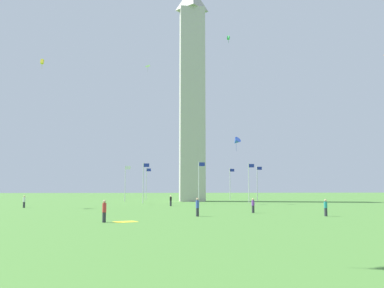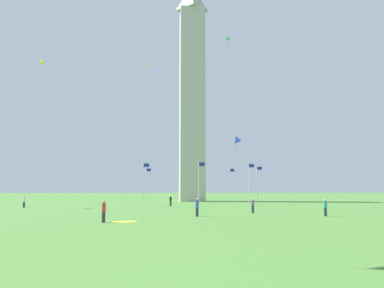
% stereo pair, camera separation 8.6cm
% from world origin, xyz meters
% --- Properties ---
extents(ground_plane, '(260.00, 260.00, 0.00)m').
position_xyz_m(ground_plane, '(0.00, 0.00, 0.00)').
color(ground_plane, '#477A33').
extents(obelisk_monument, '(5.04, 5.04, 45.83)m').
position_xyz_m(obelisk_monument, '(0.00, 0.00, 22.91)').
color(obelisk_monument, '#B7B2A8').
rests_on(obelisk_monument, ground).
extents(flagpole_n, '(1.12, 0.14, 7.20)m').
position_xyz_m(flagpole_n, '(13.60, 0.00, 3.98)').
color(flagpole_n, silver).
rests_on(flagpole_n, ground).
extents(flagpole_ne, '(1.12, 0.14, 7.20)m').
position_xyz_m(flagpole_ne, '(9.64, 9.57, 3.98)').
color(flagpole_ne, silver).
rests_on(flagpole_ne, ground).
extents(flagpole_e, '(1.12, 0.14, 7.20)m').
position_xyz_m(flagpole_e, '(0.07, 13.53, 3.98)').
color(flagpole_e, silver).
rests_on(flagpole_e, ground).
extents(flagpole_se, '(1.12, 0.14, 7.20)m').
position_xyz_m(flagpole_se, '(-9.50, 9.57, 3.98)').
color(flagpole_se, silver).
rests_on(flagpole_se, ground).
extents(flagpole_s, '(1.12, 0.14, 7.20)m').
position_xyz_m(flagpole_s, '(-13.47, 0.00, 3.98)').
color(flagpole_s, silver).
rests_on(flagpole_s, ground).
extents(flagpole_sw, '(1.12, 0.14, 7.20)m').
position_xyz_m(flagpole_sw, '(-9.50, -9.57, 3.98)').
color(flagpole_sw, silver).
rests_on(flagpole_sw, ground).
extents(flagpole_w, '(1.12, 0.14, 7.20)m').
position_xyz_m(flagpole_w, '(0.07, -13.53, 3.98)').
color(flagpole_w, silver).
rests_on(flagpole_w, ground).
extents(flagpole_nw, '(1.12, 0.14, 7.20)m').
position_xyz_m(flagpole_nw, '(9.64, -9.57, 3.98)').
color(flagpole_nw, silver).
rests_on(flagpole_nw, ground).
extents(person_red_shirt, '(0.32, 0.32, 1.77)m').
position_xyz_m(person_red_shirt, '(-11.24, -48.87, 0.88)').
color(person_red_shirt, '#2D2D38').
rests_on(person_red_shirt, ground).
extents(person_purple_shirt, '(0.32, 0.32, 1.59)m').
position_xyz_m(person_purple_shirt, '(3.48, -37.97, 0.79)').
color(person_purple_shirt, '#2D2D38').
rests_on(person_purple_shirt, ground).
extents(person_teal_shirt, '(0.32, 0.32, 1.64)m').
position_xyz_m(person_teal_shirt, '(9.30, -43.63, 0.82)').
color(person_teal_shirt, '#2D2D38').
rests_on(person_teal_shirt, ground).
extents(person_white_shirt, '(0.32, 0.32, 1.68)m').
position_xyz_m(person_white_shirt, '(-25.31, -24.28, 0.83)').
color(person_white_shirt, '#2D2D38').
rests_on(person_white_shirt, ground).
extents(person_blue_shirt, '(0.32, 0.32, 1.78)m').
position_xyz_m(person_blue_shirt, '(-3.15, -42.81, 0.88)').
color(person_blue_shirt, '#2D2D38').
rests_on(person_blue_shirt, ground).
extents(person_black_shirt, '(0.32, 0.32, 1.60)m').
position_xyz_m(person_black_shirt, '(-5.01, -20.88, 0.79)').
color(person_black_shirt, '#2D2D38').
rests_on(person_black_shirt, ground).
extents(kite_white_diamond, '(0.89, 0.91, 1.26)m').
position_xyz_m(kite_white_diamond, '(-8.91, -12.60, 24.03)').
color(kite_white_diamond, white).
extents(kite_green_box, '(0.71, 0.81, 1.61)m').
position_xyz_m(kite_green_box, '(7.10, -4.05, 33.07)').
color(kite_green_box, green).
extents(kite_yellow_box, '(0.51, 0.72, 1.71)m').
position_xyz_m(kite_yellow_box, '(-27.29, -11.84, 24.63)').
color(kite_yellow_box, yellow).
extents(kite_blue_delta, '(1.90, 1.98, 2.47)m').
position_xyz_m(kite_blue_delta, '(6.34, -14.54, 10.63)').
color(kite_blue_delta, blue).
extents(picnic_blanket_near_first_person, '(2.23, 2.05, 0.01)m').
position_xyz_m(picnic_blanket_near_first_person, '(-9.58, -48.36, 0.01)').
color(picnic_blanket_near_first_person, yellow).
rests_on(picnic_blanket_near_first_person, ground).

